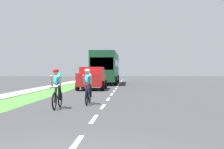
# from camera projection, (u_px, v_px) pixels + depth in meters

# --- Properties ---
(ground_plane) EXTENTS (120.00, 120.00, 0.00)m
(ground_plane) POSITION_uv_depth(u_px,v_px,m) (115.00, 90.00, 25.33)
(ground_plane) COLOR #38383A
(grass_verge) EXTENTS (2.02, 70.00, 0.01)m
(grass_verge) POSITION_uv_depth(u_px,v_px,m) (59.00, 90.00, 25.56)
(grass_verge) COLOR #478438
(grass_verge) RESTS_ON ground_plane
(sidewalk_concrete) EXTENTS (1.37, 70.00, 0.10)m
(sidewalk_concrete) POSITION_uv_depth(u_px,v_px,m) (38.00, 90.00, 25.64)
(sidewalk_concrete) COLOR #B2ADA3
(sidewalk_concrete) RESTS_ON ground_plane
(lane_markings_center) EXTENTS (0.12, 54.30, 0.01)m
(lane_markings_center) POSITION_uv_depth(u_px,v_px,m) (117.00, 87.00, 29.32)
(lane_markings_center) COLOR white
(lane_markings_center) RESTS_ON ground_plane
(cyclist_lead) EXTENTS (0.42, 1.72, 1.58)m
(cyclist_lead) POSITION_uv_depth(u_px,v_px,m) (57.00, 88.00, 12.88)
(cyclist_lead) COLOR black
(cyclist_lead) RESTS_ON ground_plane
(cyclist_trailing) EXTENTS (0.42, 1.72, 1.58)m
(cyclist_trailing) POSITION_uv_depth(u_px,v_px,m) (88.00, 86.00, 14.48)
(cyclist_trailing) COLOR black
(cyclist_trailing) RESTS_ON ground_plane
(suv_red) EXTENTS (2.15, 4.70, 1.79)m
(suv_red) POSITION_uv_depth(u_px,v_px,m) (92.00, 78.00, 25.87)
(suv_red) COLOR red
(suv_red) RESTS_ON ground_plane
(bus_dark_green) EXTENTS (2.78, 11.60, 3.48)m
(bus_dark_green) POSITION_uv_depth(u_px,v_px,m) (106.00, 66.00, 36.91)
(bus_dark_green) COLOR #194C2D
(bus_dark_green) RESTS_ON ground_plane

